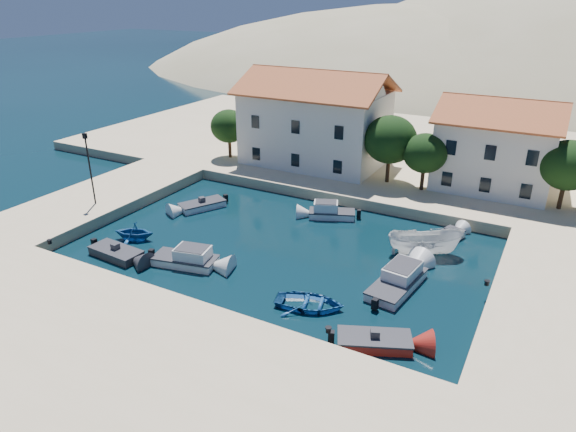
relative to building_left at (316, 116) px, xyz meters
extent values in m
plane|color=black|center=(6.00, -28.00, -5.94)|extent=(400.00, 400.00, 0.00)
cube|color=beige|center=(6.00, -34.00, -5.44)|extent=(52.00, 12.00, 1.00)
cube|color=beige|center=(-13.00, -18.00, -5.44)|extent=(8.00, 20.00, 1.00)
cube|color=beige|center=(8.00, 10.00, -5.44)|extent=(80.00, 36.00, 1.00)
ellipsoid|color=tan|center=(-4.00, 82.00, -25.94)|extent=(198.00, 126.00, 72.00)
cube|color=silver|center=(0.00, 0.00, -1.19)|extent=(14.00, 9.00, 7.50)
pyramid|color=#AA4D26|center=(0.00, 0.00, 3.66)|extent=(14.70, 9.45, 2.20)
cube|color=silver|center=(18.00, 1.00, -1.69)|extent=(10.00, 8.00, 6.50)
pyramid|color=#AA4D26|center=(18.00, 1.00, 2.46)|extent=(10.50, 8.40, 1.80)
cylinder|color=#382314|center=(-9.00, -3.00, -3.69)|extent=(0.36, 0.36, 2.50)
ellipsoid|color=black|center=(-9.00, -3.00, -1.44)|extent=(4.00, 4.00, 3.60)
cylinder|color=#382314|center=(9.00, -2.50, -3.44)|extent=(0.36, 0.36, 3.00)
ellipsoid|color=black|center=(9.00, -2.50, -0.74)|extent=(5.00, 5.00, 4.50)
cylinder|color=#382314|center=(12.50, -3.00, -3.69)|extent=(0.36, 0.36, 2.50)
ellipsoid|color=black|center=(12.50, -3.00, -1.44)|extent=(4.00, 4.00, 3.60)
cylinder|color=#382314|center=(24.00, -2.00, -3.56)|extent=(0.36, 0.36, 2.75)
ellipsoid|color=black|center=(24.00, -2.00, -1.09)|extent=(4.60, 4.60, 4.14)
cylinder|color=black|center=(-11.50, -20.00, -1.94)|extent=(0.14, 0.14, 6.00)
cube|color=black|center=(-11.50, -20.00, 1.06)|extent=(0.35, 0.25, 0.45)
cylinder|color=black|center=(-8.30, -27.20, -4.79)|extent=(0.36, 0.36, 0.30)
cylinder|color=black|center=(14.00, -27.20, -4.79)|extent=(0.36, 0.36, 0.30)
cylinder|color=black|center=(20.70, -18.00, -4.79)|extent=(0.36, 0.36, 0.30)
cube|color=#323136|center=(-4.06, -24.99, -5.69)|extent=(4.13, 2.05, 0.90)
cube|color=#323136|center=(-4.06, -24.99, -5.36)|extent=(4.22, 2.09, 0.10)
cube|color=#323136|center=(-4.06, -24.99, -5.14)|extent=(0.53, 0.53, 0.50)
cube|color=silver|center=(1.17, -23.51, -5.69)|extent=(4.78, 2.81, 0.90)
cube|color=#323136|center=(1.17, -23.51, -5.36)|extent=(4.89, 2.87, 0.10)
cube|color=silver|center=(1.17, -23.51, -4.99)|extent=(2.66, 2.09, 0.90)
imported|color=#194E8E|center=(11.37, -24.14, -5.94)|extent=(4.94, 4.08, 0.89)
cube|color=maroon|center=(16.18, -25.85, -5.69)|extent=(4.32, 3.20, 0.90)
cube|color=#323136|center=(16.18, -25.85, -5.36)|extent=(4.42, 3.27, 0.10)
cube|color=#323136|center=(16.18, -25.85, -5.14)|extent=(0.66, 0.66, 0.50)
cube|color=silver|center=(15.42, -19.44, -5.69)|extent=(2.76, 5.46, 0.90)
cube|color=#323136|center=(15.42, -19.44, -5.36)|extent=(2.82, 5.59, 0.10)
cube|color=silver|center=(15.42, -19.44, -4.99)|extent=(2.14, 2.98, 0.90)
imported|color=silver|center=(15.74, -13.83, -5.94)|extent=(5.85, 4.39, 2.13)
cube|color=silver|center=(16.70, -10.63, -5.69)|extent=(2.31, 3.35, 0.90)
cube|color=#323136|center=(16.70, -10.63, -5.36)|extent=(2.36, 3.43, 0.10)
cube|color=#323136|center=(16.70, -10.63, -5.14)|extent=(0.63, 0.63, 0.50)
imported|color=#194E8E|center=(-4.94, -22.21, -5.94)|extent=(3.85, 3.59, 1.64)
cube|color=silver|center=(-4.18, -14.52, -5.69)|extent=(3.39, 4.31, 0.90)
cube|color=#323136|center=(-4.18, -14.52, -5.36)|extent=(3.46, 4.41, 0.10)
cube|color=#323136|center=(-4.18, -14.52, -5.14)|extent=(0.67, 0.67, 0.50)
cube|color=silver|center=(6.93, -10.84, -5.69)|extent=(4.16, 2.97, 0.90)
cube|color=#323136|center=(6.93, -10.84, -5.36)|extent=(4.25, 3.03, 0.10)
cube|color=silver|center=(6.93, -10.84, -4.99)|extent=(2.40, 2.05, 0.90)
camera|label=1|loc=(23.03, -48.31, 11.87)|focal=32.00mm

